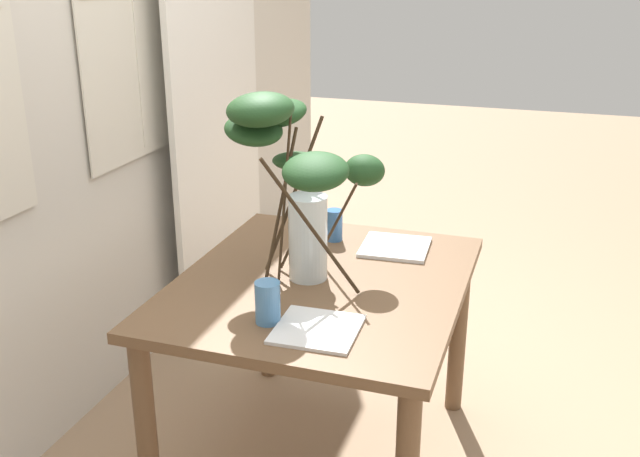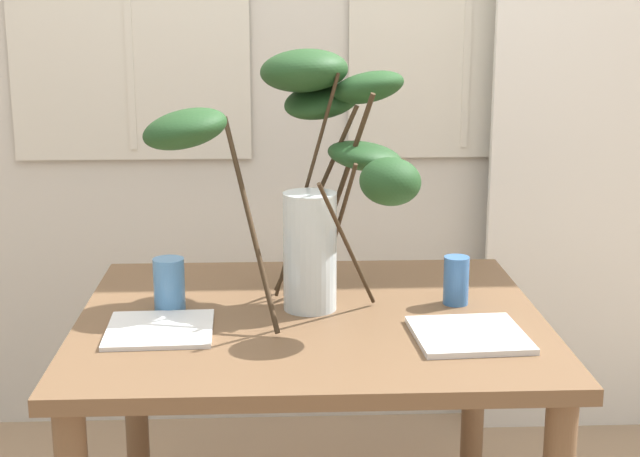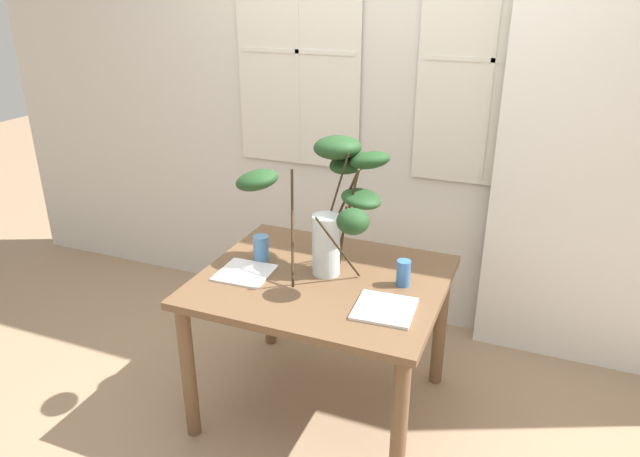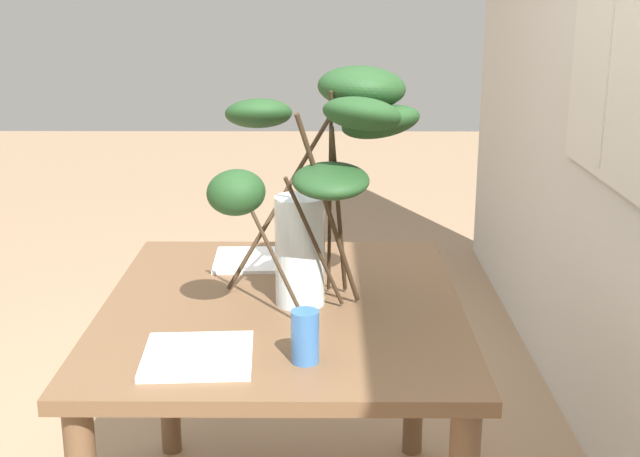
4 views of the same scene
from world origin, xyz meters
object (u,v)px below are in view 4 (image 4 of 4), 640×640
(dining_table, at_px, (304,438))
(drinking_glass_blue_right, at_px, (389,427))
(plate_square_right, at_px, (299,465))
(plate_square_left, at_px, (200,372))
(vase_with_branches, at_px, (332,222))
(drinking_glass_blue_left, at_px, (289,341))

(dining_table, xyz_separation_m, drinking_glass_blue_right, (0.32, 0.05, 0.13))
(dining_table, distance_m, plate_square_right, 0.34)
(plate_square_left, xyz_separation_m, plate_square_right, (0.63, 0.04, -0.00))
(vase_with_branches, distance_m, plate_square_right, 0.50)
(drinking_glass_blue_right, bearing_deg, plate_square_left, -162.37)
(dining_table, bearing_deg, drinking_glass_blue_left, 168.80)
(dining_table, xyz_separation_m, plate_square_right, (0.32, -0.11, 0.08))
(vase_with_branches, bearing_deg, dining_table, -127.15)
(drinking_glass_blue_left, distance_m, plate_square_left, 0.22)
(dining_table, bearing_deg, plate_square_right, -19.76)
(dining_table, relative_size, drinking_glass_blue_right, 12.87)
(drinking_glass_blue_left, relative_size, drinking_glass_blue_right, 1.21)
(drinking_glass_blue_left, height_order, drinking_glass_blue_right, drinking_glass_blue_left)
(vase_with_branches, height_order, plate_square_left, vase_with_branches)
(drinking_glass_blue_left, bearing_deg, plate_square_right, -15.73)
(vase_with_branches, relative_size, drinking_glass_blue_right, 6.44)
(vase_with_branches, height_order, drinking_glass_blue_left, vase_with_branches)
(drinking_glass_blue_right, bearing_deg, drinking_glass_blue_left, 179.01)
(dining_table, xyz_separation_m, drinking_glass_blue_left, (-0.29, 0.06, 0.14))
(plate_square_right, bearing_deg, drinking_glass_blue_right, 88.25)
(vase_with_branches, xyz_separation_m, drinking_glass_blue_right, (0.29, 0.00, -0.33))
(vase_with_branches, xyz_separation_m, drinking_glass_blue_left, (-0.33, 0.01, -0.32))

